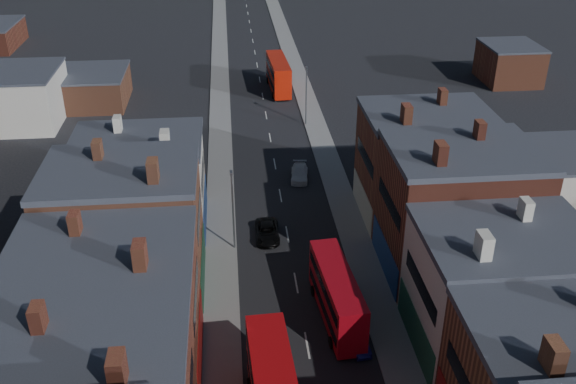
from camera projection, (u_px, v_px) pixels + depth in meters
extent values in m
cube|color=gray|center=(220.00, 159.00, 78.07)|extent=(3.00, 200.00, 0.12)
cube|color=gray|center=(326.00, 154.00, 79.16)|extent=(3.00, 200.00, 0.12)
cylinder|color=slate|center=(233.00, 212.00, 58.77)|extent=(0.16, 0.16, 8.00)
cube|color=slate|center=(231.00, 173.00, 56.88)|extent=(0.25, 0.70, 0.25)
cylinder|color=slate|center=(306.00, 97.00, 85.96)|extent=(0.16, 0.16, 8.00)
cube|color=slate|center=(307.00, 68.00, 84.07)|extent=(0.25, 0.70, 0.25)
cylinder|color=black|center=(287.00, 382.00, 44.78)|extent=(0.37, 1.07, 1.05)
cube|color=#B70A16|center=(337.00, 295.00, 50.54)|extent=(3.12, 10.27, 4.05)
cube|color=black|center=(336.00, 303.00, 50.91)|extent=(3.12, 9.47, 0.83)
cube|color=black|center=(337.00, 285.00, 50.08)|extent=(3.12, 9.47, 0.83)
cylinder|color=black|center=(331.00, 342.00, 48.44)|extent=(0.35, 0.94, 0.92)
cylinder|color=black|center=(361.00, 339.00, 48.80)|extent=(0.35, 0.94, 0.92)
cylinder|color=black|center=(313.00, 291.00, 54.06)|extent=(0.35, 0.94, 0.92)
cylinder|color=black|center=(340.00, 288.00, 54.42)|extent=(0.35, 0.94, 0.92)
cube|color=red|center=(278.00, 74.00, 99.11)|extent=(3.07, 11.36, 4.50)
cube|color=black|center=(278.00, 80.00, 99.52)|extent=(3.09, 10.46, 0.92)
cube|color=black|center=(278.00, 67.00, 98.60)|extent=(3.09, 10.46, 0.92)
cylinder|color=black|center=(273.00, 95.00, 96.80)|extent=(0.35, 1.04, 1.02)
cylinder|color=black|center=(290.00, 94.00, 97.12)|extent=(0.35, 1.04, 1.02)
cylinder|color=black|center=(268.00, 80.00, 103.09)|extent=(0.35, 1.04, 1.02)
cylinder|color=black|center=(284.00, 79.00, 103.40)|extent=(0.35, 1.04, 1.02)
imported|color=#13124F|center=(358.00, 342.00, 48.39)|extent=(1.57, 3.49, 1.11)
imported|color=black|center=(267.00, 232.00, 62.03)|extent=(2.30, 4.88, 1.35)
imported|color=silver|center=(299.00, 173.00, 73.19)|extent=(2.47, 4.86, 1.35)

